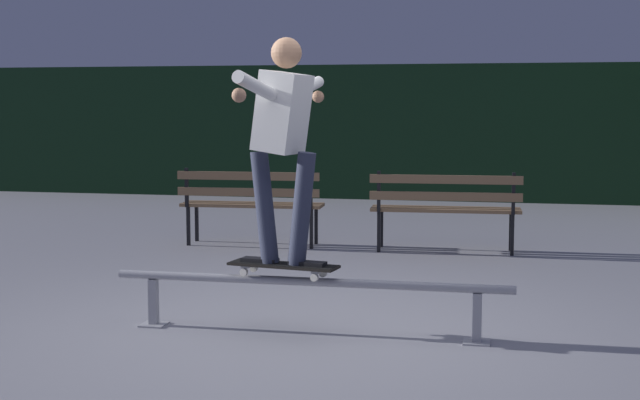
{
  "coord_description": "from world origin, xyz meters",
  "views": [
    {
      "loc": [
        1.32,
        -5.91,
        1.6
      ],
      "look_at": [
        -0.09,
        0.79,
        0.85
      ],
      "focal_mm": 49.84,
      "sensor_mm": 36.0,
      "label": 1
    }
  ],
  "objects_px": {
    "park_bench_leftmost": "(251,199)",
    "grind_rail": "(309,290)",
    "park_bench_left_center": "(445,203)",
    "skateboard": "(283,266)",
    "skateboarder": "(283,131)"
  },
  "relations": [
    {
      "from": "grind_rail",
      "to": "park_bench_left_center",
      "type": "distance_m",
      "value": 3.67
    },
    {
      "from": "grind_rail",
      "to": "park_bench_left_center",
      "type": "xyz_separation_m",
      "value": [
        0.69,
        3.6,
        0.23
      ]
    },
    {
      "from": "grind_rail",
      "to": "skateboard",
      "type": "distance_m",
      "value": 0.24
    },
    {
      "from": "grind_rail",
      "to": "park_bench_leftmost",
      "type": "height_order",
      "value": "park_bench_leftmost"
    },
    {
      "from": "park_bench_leftmost",
      "to": "grind_rail",
      "type": "bearing_deg",
      "value": -67.67
    },
    {
      "from": "park_bench_left_center",
      "to": "park_bench_leftmost",
      "type": "bearing_deg",
      "value": 180.0
    },
    {
      "from": "grind_rail",
      "to": "skateboarder",
      "type": "height_order",
      "value": "skateboarder"
    },
    {
      "from": "grind_rail",
      "to": "park_bench_leftmost",
      "type": "bearing_deg",
      "value": 112.33
    },
    {
      "from": "skateboard",
      "to": "park_bench_left_center",
      "type": "relative_size",
      "value": 0.5
    },
    {
      "from": "park_bench_leftmost",
      "to": "skateboard",
      "type": "bearing_deg",
      "value": -70.22
    },
    {
      "from": "skateboard",
      "to": "skateboarder",
      "type": "xyz_separation_m",
      "value": [
        0.0,
        -0.0,
        0.94
      ]
    },
    {
      "from": "skateboard",
      "to": "park_bench_leftmost",
      "type": "distance_m",
      "value": 3.83
    },
    {
      "from": "skateboard",
      "to": "park_bench_leftmost",
      "type": "xyz_separation_m",
      "value": [
        -1.3,
        3.6,
        0.06
      ]
    },
    {
      "from": "grind_rail",
      "to": "skateboard",
      "type": "xyz_separation_m",
      "value": [
        -0.18,
        0.0,
        0.16
      ]
    },
    {
      "from": "grind_rail",
      "to": "park_bench_leftmost",
      "type": "distance_m",
      "value": 3.9
    }
  ]
}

